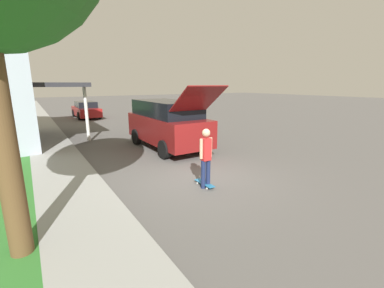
{
  "coord_description": "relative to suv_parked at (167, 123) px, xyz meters",
  "views": [
    {
      "loc": [
        -4.39,
        -6.39,
        2.91
      ],
      "look_at": [
        0.26,
        0.82,
        0.9
      ],
      "focal_mm": 24.0,
      "sensor_mm": 36.0,
      "label": 1
    }
  ],
  "objects": [
    {
      "name": "sidewalk",
      "position": [
        -4.56,
        1.99,
        -1.12
      ],
      "size": [
        1.8,
        80.0,
        0.1
      ],
      "color": "gray",
      "rests_on": "ground_plane"
    },
    {
      "name": "ground_plane",
      "position": [
        -0.96,
        -4.01,
        -1.17
      ],
      "size": [
        120.0,
        120.0,
        0.0
      ],
      "primitive_type": "plane",
      "color": "#54514F"
    },
    {
      "name": "skateboard",
      "position": [
        -1.23,
        -4.69,
        -1.09
      ],
      "size": [
        0.22,
        0.78,
        0.1
      ],
      "color": "#236B99",
      "rests_on": "ground_plane"
    },
    {
      "name": "suv_parked",
      "position": [
        0.0,
        0.0,
        0.0
      ],
      "size": [
        2.11,
        5.63,
        2.87
      ],
      "color": "maroon",
      "rests_on": "ground_plane"
    },
    {
      "name": "skateboarder",
      "position": [
        -1.27,
        -4.79,
        -0.22
      ],
      "size": [
        0.41,
        0.23,
        1.72
      ],
      "color": "#192347",
      "rests_on": "ground_plane"
    },
    {
      "name": "car_down_street",
      "position": [
        -0.9,
        13.78,
        -0.49
      ],
      "size": [
        1.87,
        4.49,
        1.42
      ],
      "color": "maroon",
      "rests_on": "ground_plane"
    }
  ]
}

